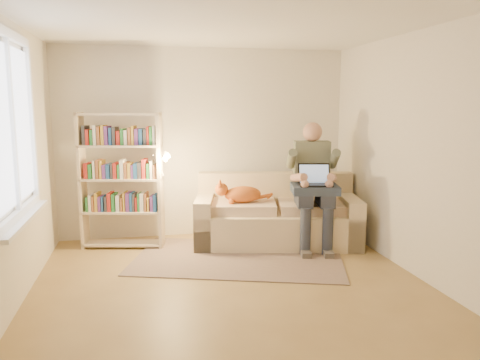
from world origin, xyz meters
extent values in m
plane|color=olive|center=(0.00, 0.00, 0.00)|extent=(4.50, 4.50, 0.00)
cube|color=white|center=(0.00, 0.00, 2.60)|extent=(4.00, 4.50, 0.02)
cube|color=silver|center=(-2.00, 0.00, 1.30)|extent=(0.02, 4.50, 2.60)
cube|color=silver|center=(2.00, 0.00, 1.30)|extent=(0.02, 4.50, 2.60)
cube|color=silver|center=(0.00, 2.25, 1.30)|extent=(4.00, 0.02, 2.60)
cube|color=silver|center=(0.00, -2.25, 1.30)|extent=(4.00, 0.02, 2.60)
plane|color=white|center=(-1.97, 0.20, 1.65)|extent=(0.00, 1.50, 1.50)
cube|color=white|center=(-1.96, 0.20, 2.44)|extent=(0.05, 1.50, 0.08)
cube|color=white|center=(-1.96, 0.20, 0.86)|extent=(0.05, 1.50, 0.08)
cube|color=white|center=(-1.96, 0.20, 1.65)|extent=(0.04, 0.05, 1.50)
cube|color=white|center=(-1.92, 0.20, 0.81)|extent=(0.12, 1.52, 0.04)
cube|color=beige|center=(0.86, 1.57, 0.22)|extent=(2.27, 1.37, 0.45)
cube|color=beige|center=(0.94, 1.93, 0.67)|extent=(2.12, 0.65, 0.46)
cube|color=beige|center=(-0.07, 1.77, 0.32)|extent=(0.41, 0.98, 0.64)
cube|color=beige|center=(1.80, 1.37, 0.32)|extent=(0.41, 0.98, 0.64)
cube|color=beige|center=(0.39, 1.62, 0.51)|extent=(1.01, 0.81, 0.13)
cube|color=beige|center=(1.32, 1.42, 0.51)|extent=(1.01, 0.81, 0.13)
cube|color=#676E59|center=(1.31, 1.51, 1.05)|extent=(0.50, 0.34, 0.63)
sphere|color=tan|center=(1.31, 1.49, 1.48)|extent=(0.25, 0.25, 0.25)
cube|color=#2D3240|center=(1.12, 1.25, 0.68)|extent=(0.28, 0.54, 0.19)
cube|color=#2D3240|center=(1.39, 1.20, 0.68)|extent=(0.28, 0.54, 0.19)
cylinder|color=#2D3240|center=(1.07, 1.01, 0.30)|extent=(0.13, 0.13, 0.60)
cylinder|color=#2D3240|center=(1.33, 0.95, 0.30)|extent=(0.13, 0.13, 0.60)
ellipsoid|color=orange|center=(0.38, 1.58, 0.68)|extent=(0.52, 0.35, 0.22)
sphere|color=orange|center=(0.10, 1.60, 0.75)|extent=(0.17, 0.17, 0.17)
cylinder|color=orange|center=(0.64, 1.58, 0.64)|extent=(0.24, 0.09, 0.07)
cube|color=#283447|center=(1.31, 1.18, 0.79)|extent=(0.66, 0.58, 0.10)
cube|color=black|center=(1.30, 1.14, 0.85)|extent=(0.45, 0.36, 0.02)
cube|color=black|center=(1.32, 1.27, 0.97)|extent=(0.42, 0.19, 0.26)
plane|color=#8CA5CC|center=(1.32, 1.27, 0.97)|extent=(0.38, 0.20, 0.34)
cube|color=beige|center=(-1.62, 1.92, 0.87)|extent=(0.09, 0.27, 1.74)
cube|color=beige|center=(-0.64, 1.72, 0.87)|extent=(0.09, 0.27, 1.74)
cube|color=beige|center=(-1.13, 1.82, 0.05)|extent=(1.07, 0.47, 0.03)
cube|color=beige|center=(-1.13, 1.82, 0.47)|extent=(1.07, 0.47, 0.03)
cube|color=beige|center=(-1.13, 1.82, 0.89)|extent=(1.07, 0.47, 0.03)
cube|color=beige|center=(-1.13, 1.82, 1.32)|extent=(1.07, 0.47, 0.03)
cube|color=beige|center=(-1.13, 1.82, 1.71)|extent=(1.07, 0.47, 0.03)
cube|color=#995933|center=(-1.13, 1.82, 0.59)|extent=(0.91, 0.39, 0.21)
cube|color=gold|center=(-1.13, 1.82, 1.01)|extent=(0.91, 0.39, 0.21)
cube|color=#66337F|center=(-1.13, 1.82, 1.44)|extent=(0.91, 0.39, 0.21)
cylinder|color=beige|center=(-0.71, 1.73, 0.93)|extent=(0.09, 0.09, 0.04)
cone|color=beige|center=(-0.59, 1.59, 1.19)|extent=(0.14, 0.16, 0.14)
cube|color=#7C675A|center=(0.24, 1.04, 0.01)|extent=(2.79, 2.14, 0.01)
camera|label=1|loc=(-0.85, -4.24, 1.84)|focal=35.00mm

